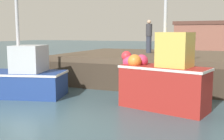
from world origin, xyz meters
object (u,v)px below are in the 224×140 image
Objects in this scene: fishing_boat_near_left at (22,77)px; fishing_boat_near_right at (163,79)px; rowboat at (159,97)px; dockworker at (149,36)px.

fishing_boat_near_left is 5.62m from fishing_boat_near_right.
fishing_boat_near_right is at bearing -71.46° from rowboat.
fishing_boat_near_left is 7.25m from dockworker.
dockworker is (-1.69, 4.93, 2.18)m from rowboat.
rowboat is at bearing 108.54° from fishing_boat_near_right.
fishing_boat_near_right is 2.76× the size of rowboat.
fishing_boat_near_left reaches higher than fishing_boat_near_right.
fishing_boat_near_left is 2.63× the size of dockworker.
fishing_boat_near_right is at bearing 2.42° from fishing_boat_near_left.
fishing_boat_near_right is 6.33m from dockworker.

